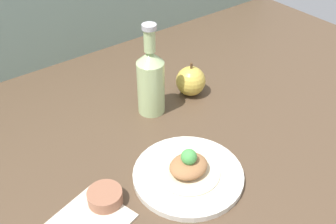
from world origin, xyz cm
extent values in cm
cube|color=brown|center=(0.00, 0.00, -2.00)|extent=(180.00, 110.00, 4.00)
cylinder|color=silver|center=(-4.95, -11.52, 0.73)|extent=(24.31, 24.31, 1.45)
torus|color=silver|center=(-4.95, -11.52, 1.24)|extent=(23.38, 23.38, 1.02)
cylinder|color=beige|center=(-4.95, -11.52, 1.65)|extent=(13.92, 13.92, 0.40)
ellipsoid|color=#9E6B42|center=(-4.95, -11.52, 3.50)|extent=(8.75, 7.44, 3.29)
sphere|color=#4CA34C|center=(-4.95, -11.52, 6.18)|extent=(3.47, 3.47, 3.47)
cylinder|color=#B7D18E|center=(2.84, 13.51, 7.36)|extent=(7.14, 7.14, 14.72)
cone|color=#B7D18E|center=(2.84, 13.51, 16.33)|extent=(7.14, 7.14, 3.21)
cylinder|color=#B7D18E|center=(2.84, 13.51, 20.83)|extent=(2.86, 2.86, 5.80)
cylinder|color=#B7B7BC|center=(2.84, 13.51, 24.33)|extent=(3.57, 3.57, 1.20)
sphere|color=gold|center=(16.31, 13.45, 4.19)|extent=(8.37, 8.37, 8.37)
cylinder|color=brown|center=(16.31, 13.45, 9.03)|extent=(0.67, 0.67, 1.88)
cube|color=beige|center=(-28.11, -9.29, 0.40)|extent=(17.40, 16.79, 0.80)
cylinder|color=#996047|center=(-22.96, -6.75, 1.57)|extent=(7.22, 7.22, 3.14)
camera|label=1|loc=(-44.72, -56.98, 63.80)|focal=42.00mm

